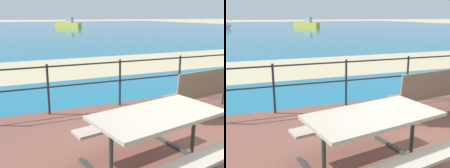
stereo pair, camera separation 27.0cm
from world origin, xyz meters
The scene contains 8 objects.
ground_plane centered at (0.00, 0.00, 0.00)m, with size 240.00×240.00×0.00m, color tan.
patio_paving centered at (0.00, 0.00, 0.03)m, with size 6.40×5.20×0.06m, color brown.
sea_water centered at (0.00, 40.00, 0.01)m, with size 90.00×90.00×0.01m, color #196B8E.
beach_strip centered at (0.00, 7.29, 0.01)m, with size 54.00×4.13×0.01m, color tan.
picnic_table centered at (-0.60, -0.04, 0.64)m, with size 1.79×1.75×0.76m.
park_bench centered at (1.32, 1.31, 0.59)m, with size 1.78×0.67×0.90m.
railing_fence centered at (0.00, 2.43, 0.69)m, with size 5.94×0.04×0.98m.
boat_near centered at (7.61, 40.99, 0.51)m, with size 3.81×4.52×1.65m.
Camera 2 is at (-1.92, -2.63, 1.91)m, focal length 43.06 mm.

